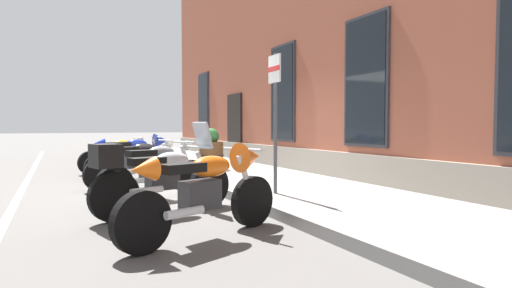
# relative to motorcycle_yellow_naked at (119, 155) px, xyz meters

# --- Properties ---
(ground_plane) EXTENTS (140.00, 140.00, 0.00)m
(ground_plane) POSITION_rel_motorcycle_yellow_naked_xyz_m (3.63, 1.09, -0.47)
(ground_plane) COLOR #565451
(sidewalk) EXTENTS (28.33, 2.78, 0.15)m
(sidewalk) POSITION_rel_motorcycle_yellow_naked_xyz_m (3.63, 2.48, -0.39)
(sidewalk) COLOR slate
(sidewalk) RESTS_ON ground_plane
(lane_stripe) EXTENTS (28.33, 0.12, 0.01)m
(lane_stripe) POSITION_rel_motorcycle_yellow_naked_xyz_m (3.63, -2.11, -0.47)
(lane_stripe) COLOR silver
(lane_stripe) RESTS_ON ground_plane
(motorcycle_yellow_naked) EXTENTS (0.75, 2.03, 0.94)m
(motorcycle_yellow_naked) POSITION_rel_motorcycle_yellow_naked_xyz_m (0.00, 0.00, 0.00)
(motorcycle_yellow_naked) COLOR black
(motorcycle_yellow_naked) RESTS_ON ground_plane
(motorcycle_blue_sport) EXTENTS (0.62, 2.12, 1.06)m
(motorcycle_blue_sport) POSITION_rel_motorcycle_yellow_naked_xyz_m (1.54, 0.18, 0.11)
(motorcycle_blue_sport) COLOR black
(motorcycle_blue_sport) RESTS_ON ground_plane
(motorcycle_black_naked) EXTENTS (0.70, 2.12, 0.96)m
(motorcycle_black_naked) POSITION_rel_motorcycle_yellow_naked_xyz_m (3.00, 0.01, 0.01)
(motorcycle_black_naked) COLOR black
(motorcycle_black_naked) RESTS_ON ground_plane
(motorcycle_grey_naked) EXTENTS (0.95, 2.04, 0.97)m
(motorcycle_grey_naked) POSITION_rel_motorcycle_yellow_naked_xyz_m (4.38, 0.05, 0.01)
(motorcycle_grey_naked) COLOR black
(motorcycle_grey_naked) RESTS_ON ground_plane
(motorcycle_silver_touring) EXTENTS (0.90, 2.11, 1.30)m
(motorcycle_silver_touring) POSITION_rel_motorcycle_yellow_naked_xyz_m (5.69, -0.22, 0.07)
(motorcycle_silver_touring) COLOR black
(motorcycle_silver_touring) RESTS_ON ground_plane
(motorcycle_orange_sport) EXTENTS (0.94, 2.07, 1.04)m
(motorcycle_orange_sport) POSITION_rel_motorcycle_yellow_naked_xyz_m (7.07, 0.04, 0.10)
(motorcycle_orange_sport) COLOR black
(motorcycle_orange_sport) RESTS_ON ground_plane
(parking_sign) EXTENTS (0.36, 0.07, 2.25)m
(parking_sign) POSITION_rel_motorcycle_yellow_naked_xyz_m (5.59, 1.67, 1.15)
(parking_sign) COLOR #4C4C51
(parking_sign) RESTS_ON sidewalk
(barrel_planter) EXTENTS (0.64, 0.64, 1.03)m
(barrel_planter) POSITION_rel_motorcycle_yellow_naked_xyz_m (1.63, 2.01, 0.12)
(barrel_planter) COLOR brown
(barrel_planter) RESTS_ON sidewalk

